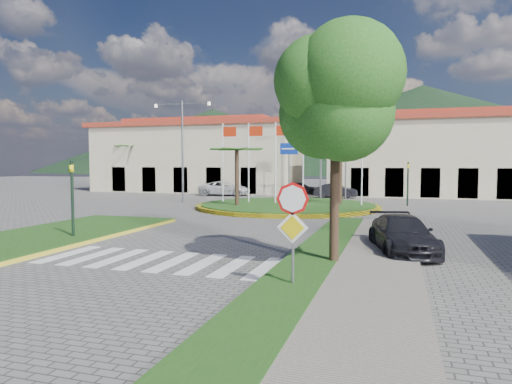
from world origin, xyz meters
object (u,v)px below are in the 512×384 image
(car_dark_a, at_px, (300,188))
(stop_sign, at_px, (293,218))
(deciduous_tree, at_px, (336,93))
(car_dark_b, at_px, (336,191))
(roundabout_island, at_px, (287,205))
(car_side_right, at_px, (402,234))
(white_van, at_px, (225,188))

(car_dark_a, bearing_deg, stop_sign, 175.77)
(car_dark_a, bearing_deg, deciduous_tree, 177.93)
(stop_sign, relative_size, car_dark_b, 0.69)
(roundabout_island, distance_m, car_side_right, 16.11)
(stop_sign, distance_m, white_van, 33.18)
(roundabout_island, distance_m, car_dark_a, 13.96)
(deciduous_tree, distance_m, car_dark_a, 32.03)
(white_van, height_order, car_dark_b, white_van)
(stop_sign, xyz_separation_m, car_side_right, (2.60, 5.78, -1.15))
(roundabout_island, distance_m, stop_sign, 20.69)
(roundabout_island, relative_size, stop_sign, 4.79)
(deciduous_tree, distance_m, car_dark_b, 27.94)
(car_dark_a, bearing_deg, roundabout_island, 172.55)
(roundabout_island, relative_size, white_van, 2.57)
(white_van, relative_size, car_dark_a, 1.30)
(roundabout_island, height_order, car_dark_b, roundabout_island)
(deciduous_tree, xyz_separation_m, white_van, (-14.14, 27.23, -4.49))
(stop_sign, xyz_separation_m, car_dark_a, (-6.91, 33.84, -1.14))
(white_van, relative_size, car_side_right, 1.13)
(stop_sign, bearing_deg, white_van, 114.10)
(white_van, bearing_deg, car_dark_b, -98.73)
(stop_sign, distance_m, deciduous_tree, 4.59)
(car_dark_b, bearing_deg, car_side_right, -168.88)
(stop_sign, height_order, car_dark_a, stop_sign)
(stop_sign, distance_m, car_dark_b, 30.54)
(car_dark_a, distance_m, car_side_right, 29.63)
(roundabout_island, xyz_separation_m, deciduous_tree, (5.50, -17.00, 5.00))
(white_van, bearing_deg, car_side_right, -155.96)
(white_van, xyz_separation_m, car_side_right, (16.14, -24.49, -0.05))
(stop_sign, distance_m, car_side_right, 6.44)
(car_side_right, bearing_deg, deciduous_tree, -139.53)
(white_van, distance_m, car_dark_b, 10.64)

